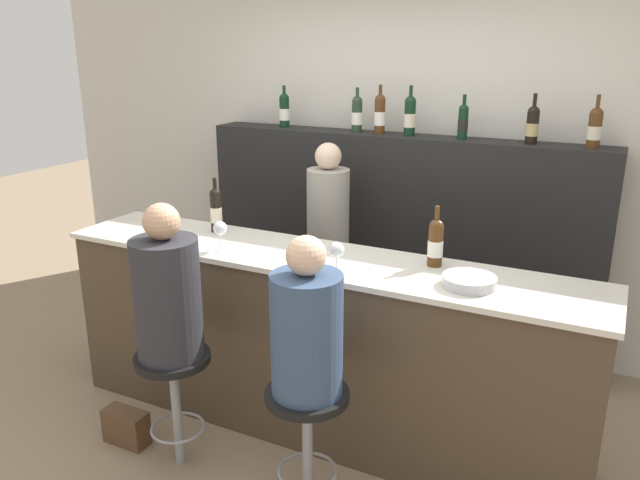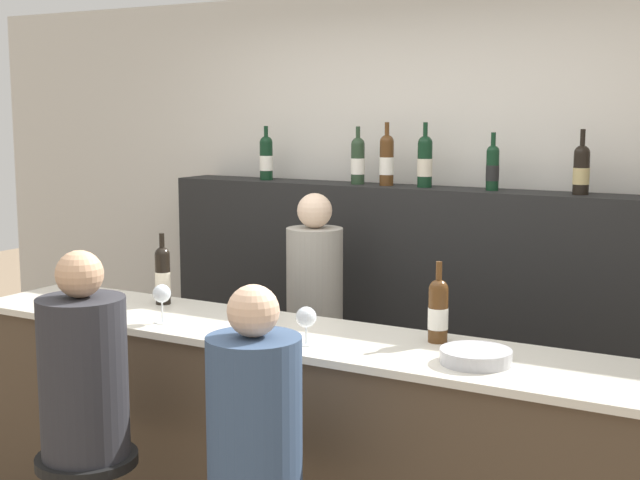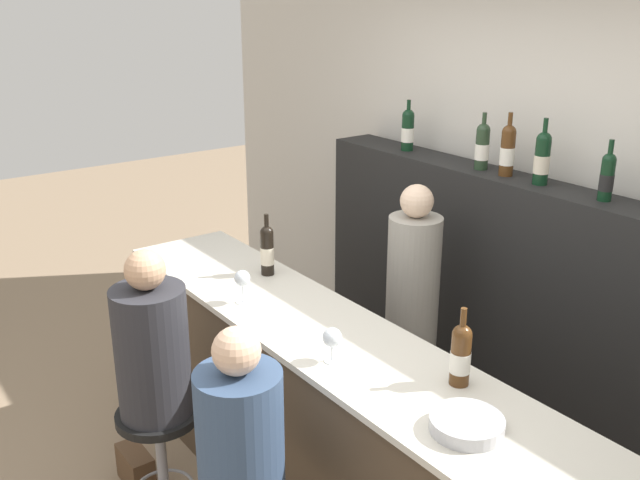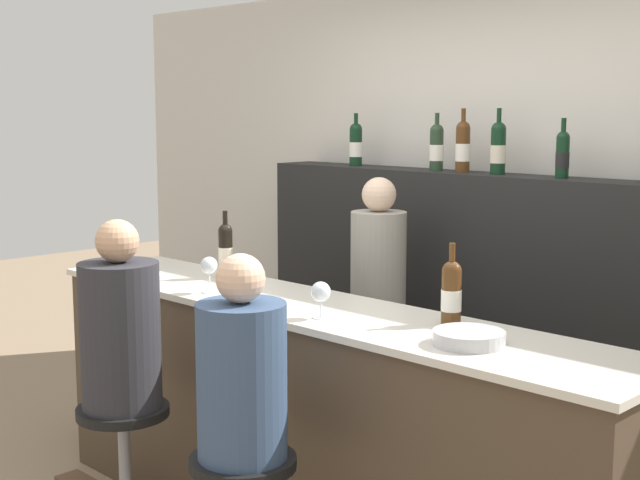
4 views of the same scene
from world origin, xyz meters
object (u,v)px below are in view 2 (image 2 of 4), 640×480
at_px(wine_bottle_backbar_4, 493,167).
at_px(wine_bottle_backbar_1, 358,160).
at_px(wine_bottle_backbar_5, 581,169).
at_px(wine_bottle_counter_1, 438,310).
at_px(wine_bottle_backbar_3, 425,161).
at_px(wine_glass_1, 306,318).
at_px(wine_bottle_backbar_2, 387,160).
at_px(guest_seated_left, 83,369).
at_px(wine_glass_0, 162,295).
at_px(wine_bottle_backbar_0, 266,157).
at_px(bartender, 315,355).
at_px(wine_bottle_counter_0, 163,275).
at_px(metal_bowl, 476,356).
at_px(guest_seated_right, 254,410).

bearing_deg(wine_bottle_backbar_4, wine_bottle_backbar_1, 180.00).
bearing_deg(wine_bottle_backbar_5, wine_bottle_counter_1, -103.09).
height_order(wine_bottle_backbar_3, wine_glass_1, wine_bottle_backbar_3).
bearing_deg(wine_bottle_backbar_1, wine_glass_1, -70.11).
bearing_deg(wine_bottle_backbar_3, wine_bottle_backbar_4, 0.00).
distance_m(wine_bottle_backbar_2, guest_seated_left, 2.05).
bearing_deg(wine_bottle_backbar_4, wine_glass_0, -124.36).
relative_size(wine_bottle_backbar_0, bartender, 0.20).
xyz_separation_m(wine_bottle_backbar_3, wine_glass_0, (-0.59, -1.40, -0.51)).
relative_size(wine_bottle_backbar_1, wine_bottle_backbar_4, 1.07).
bearing_deg(wine_bottle_backbar_3, bartender, -128.38).
distance_m(wine_bottle_counter_0, wine_glass_1, 0.99).
distance_m(wine_bottle_backbar_2, wine_glass_1, 1.54).
relative_size(wine_bottle_backbar_4, bartender, 0.19).
bearing_deg(metal_bowl, wine_bottle_backbar_1, 131.38).
bearing_deg(wine_bottle_backbar_3, wine_bottle_backbar_5, 0.00).
relative_size(wine_bottle_backbar_1, wine_glass_1, 2.08).
height_order(metal_bowl, bartender, bartender).
xyz_separation_m(wine_bottle_counter_1, guest_seated_left, (-1.12, -0.77, -0.20)).
bearing_deg(guest_seated_right, wine_glass_0, 148.62).
distance_m(wine_bottle_backbar_3, guest_seated_left, 2.10).
height_order(wine_bottle_counter_0, wine_bottle_backbar_1, wine_bottle_backbar_1).
xyz_separation_m(wine_bottle_counter_0, wine_bottle_backbar_3, (0.83, 1.11, 0.49)).
bearing_deg(guest_seated_right, wine_bottle_backbar_1, 107.43).
height_order(guest_seated_left, guest_seated_right, guest_seated_left).
xyz_separation_m(wine_bottle_backbar_1, wine_glass_0, (-0.20, -1.40, -0.50)).
bearing_deg(wine_bottle_backbar_3, guest_seated_left, -107.02).
relative_size(wine_bottle_backbar_5, wine_glass_1, 2.08).
bearing_deg(wine_bottle_backbar_5, wine_bottle_backbar_4, -180.00).
bearing_deg(wine_bottle_backbar_3, wine_glass_0, -112.96).
height_order(wine_bottle_backbar_5, guest_seated_right, wine_bottle_backbar_5).
bearing_deg(wine_bottle_counter_1, wine_bottle_counter_0, -180.00).
relative_size(wine_glass_1, guest_seated_left, 0.19).
bearing_deg(metal_bowl, wine_bottle_backbar_3, 120.34).
xyz_separation_m(wine_bottle_backbar_2, guest_seated_right, (0.42, -1.89, -0.73)).
bearing_deg(wine_bottle_backbar_2, guest_seated_left, -100.77).
distance_m(wine_glass_0, wine_glass_1, 0.71).
bearing_deg(guest_seated_left, metal_bowl, 22.72).
distance_m(wine_bottle_counter_0, guest_seated_right, 1.31).
xyz_separation_m(guest_seated_right, bartender, (-0.58, 1.41, -0.24)).
bearing_deg(wine_bottle_backbar_4, wine_bottle_backbar_3, 180.00).
bearing_deg(wine_glass_0, guest_seated_right, -31.38).
bearing_deg(wine_glass_1, wine_bottle_backbar_3, 94.75).
bearing_deg(wine_bottle_backbar_0, wine_bottle_counter_1, -36.19).
relative_size(wine_bottle_backbar_2, wine_glass_0, 2.02).
bearing_deg(metal_bowl, wine_bottle_counter_1, 138.13).
bearing_deg(wine_glass_1, wine_bottle_backbar_2, 103.45).
bearing_deg(metal_bowl, wine_glass_0, -176.63).
height_order(wine_bottle_backbar_5, bartender, wine_bottle_backbar_5).
bearing_deg(wine_bottle_backbar_0, guest_seated_left, -77.96).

